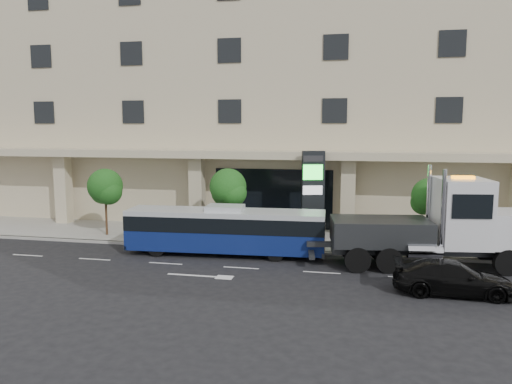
# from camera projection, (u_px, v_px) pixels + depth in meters

# --- Properties ---
(ground) EXTENTS (120.00, 120.00, 0.00)m
(ground) POSITION_uv_depth(u_px,v_px,m) (248.00, 260.00, 26.30)
(ground) COLOR black
(ground) RESTS_ON ground
(sidewalk) EXTENTS (120.00, 6.00, 0.15)m
(sidewalk) POSITION_uv_depth(u_px,v_px,m) (265.00, 238.00, 31.15)
(sidewalk) COLOR gray
(sidewalk) RESTS_ON ground
(curb) EXTENTS (120.00, 0.30, 0.15)m
(curb) POSITION_uv_depth(u_px,v_px,m) (255.00, 250.00, 28.24)
(curb) COLOR gray
(curb) RESTS_ON ground
(convention_center) EXTENTS (60.00, 17.60, 20.00)m
(convention_center) POSITION_uv_depth(u_px,v_px,m) (289.00, 89.00, 39.97)
(convention_center) COLOR #BFB38F
(convention_center) RESTS_ON ground
(tree_left) EXTENTS (2.27, 2.20, 4.22)m
(tree_left) POSITION_uv_depth(u_px,v_px,m) (106.00, 189.00, 31.38)
(tree_left) COLOR #422B19
(tree_left) RESTS_ON sidewalk
(tree_mid) EXTENTS (2.28, 2.20, 4.38)m
(tree_mid) POSITION_uv_depth(u_px,v_px,m) (228.00, 190.00, 29.76)
(tree_mid) COLOR #422B19
(tree_mid) RESTS_ON sidewalk
(tree_right) EXTENTS (2.10, 2.00, 4.04)m
(tree_right) POSITION_uv_depth(u_px,v_px,m) (430.00, 199.00, 27.49)
(tree_right) COLOR #422B19
(tree_right) RESTS_ON sidewalk
(city_bus) EXTENTS (10.93, 2.82, 2.74)m
(city_bus) POSITION_uv_depth(u_px,v_px,m) (225.00, 230.00, 27.24)
(city_bus) COLOR black
(city_bus) RESTS_ON ground
(tow_truck) EXTENTS (11.15, 3.98, 5.04)m
(tow_truck) POSITION_uv_depth(u_px,v_px,m) (440.00, 227.00, 24.72)
(tow_truck) COLOR #2D3033
(tow_truck) RESTS_ON ground
(black_sedan) EXTENTS (4.87, 2.01, 1.41)m
(black_sedan) POSITION_uv_depth(u_px,v_px,m) (453.00, 278.00, 20.88)
(black_sedan) COLOR black
(black_sedan) RESTS_ON ground
(signage_pylon) EXTENTS (1.42, 0.83, 5.40)m
(signage_pylon) POSITION_uv_depth(u_px,v_px,m) (313.00, 195.00, 30.12)
(signage_pylon) COLOR black
(signage_pylon) RESTS_ON sidewalk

